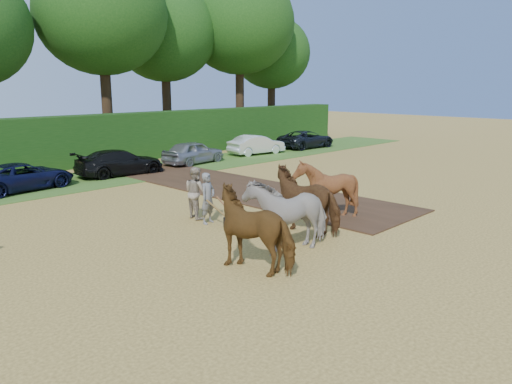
# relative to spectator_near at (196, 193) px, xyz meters

# --- Properties ---
(ground) EXTENTS (120.00, 120.00, 0.00)m
(ground) POSITION_rel_spectator_near_xyz_m (3.31, -4.34, -0.95)
(ground) COLOR gold
(ground) RESTS_ON ground
(earth_strip) EXTENTS (4.50, 17.00, 0.05)m
(earth_strip) POSITION_rel_spectator_near_xyz_m (4.81, 2.66, -0.92)
(earth_strip) COLOR #472D1C
(earth_strip) RESTS_ON ground
(grass_verge) EXTENTS (50.00, 5.00, 0.03)m
(grass_verge) POSITION_rel_spectator_near_xyz_m (3.31, 9.66, -0.93)
(grass_verge) COLOR #38601E
(grass_verge) RESTS_ON ground
(hedgerow) EXTENTS (46.00, 1.60, 3.00)m
(hedgerow) POSITION_rel_spectator_near_xyz_m (3.31, 14.16, 0.55)
(hedgerow) COLOR #14380F
(hedgerow) RESTS_ON ground
(spectator_near) EXTENTS (0.83, 1.01, 1.90)m
(spectator_near) POSITION_rel_spectator_near_xyz_m (0.00, 0.00, 0.00)
(spectator_near) COLOR beige
(spectator_near) RESTS_ON ground
(plough_team) EXTENTS (7.24, 5.89, 2.17)m
(plough_team) POSITION_rel_spectator_near_xyz_m (0.62, -4.17, 0.13)
(plough_team) COLOR brown
(plough_team) RESTS_ON ground
(parked_cars) EXTENTS (36.03, 2.96, 1.45)m
(parked_cars) POSITION_rel_spectator_near_xyz_m (3.90, 9.86, -0.27)
(parked_cars) COLOR silver
(parked_cars) RESTS_ON ground
(treeline) EXTENTS (48.70, 10.60, 14.21)m
(treeline) POSITION_rel_spectator_near_xyz_m (1.62, 17.35, 8.02)
(treeline) COLOR #382616
(treeline) RESTS_ON ground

